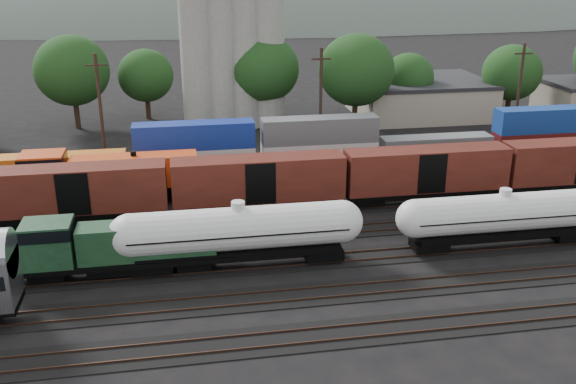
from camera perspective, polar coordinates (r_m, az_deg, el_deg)
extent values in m
plane|color=black|center=(52.27, -4.85, -4.15)|extent=(600.00, 600.00, 0.00)
cube|color=black|center=(39.16, -2.79, -13.16)|extent=(180.00, 3.20, 0.08)
cube|color=#382319|center=(38.52, -2.65, -13.65)|extent=(180.00, 0.08, 0.16)
cube|color=#382319|center=(39.71, -2.92, -12.50)|extent=(180.00, 0.08, 0.16)
cube|color=black|center=(43.39, -3.62, -9.55)|extent=(180.00, 3.20, 0.08)
cube|color=#382319|center=(42.73, -3.52, -9.93)|extent=(180.00, 0.08, 0.16)
cube|color=#382319|center=(43.97, -3.73, -8.99)|extent=(180.00, 0.08, 0.16)
cube|color=black|center=(47.77, -4.30, -6.58)|extent=(180.00, 3.20, 0.08)
cube|color=#382319|center=(47.09, -4.21, -6.88)|extent=(180.00, 0.08, 0.16)
cube|color=#382319|center=(48.37, -4.38, -6.11)|extent=(180.00, 0.08, 0.16)
cube|color=black|center=(52.26, -4.85, -4.11)|extent=(180.00, 3.20, 0.08)
cube|color=#382319|center=(51.57, -4.78, -4.36)|extent=(180.00, 0.08, 0.16)
cube|color=#382319|center=(52.87, -4.92, -3.72)|extent=(180.00, 0.08, 0.16)
cube|color=black|center=(56.83, -5.31, -2.04)|extent=(180.00, 3.20, 0.08)
cube|color=#382319|center=(56.14, -5.25, -2.24)|extent=(180.00, 0.08, 0.16)
cube|color=#382319|center=(57.46, -5.37, -1.70)|extent=(180.00, 0.08, 0.16)
cube|color=black|center=(61.47, -5.70, -0.28)|extent=(180.00, 3.20, 0.08)
cube|color=#382319|center=(60.77, -5.65, -0.45)|extent=(180.00, 0.08, 0.16)
cube|color=#382319|center=(62.11, -5.76, 0.02)|extent=(180.00, 0.08, 0.16)
cube|color=black|center=(66.16, -6.04, 1.23)|extent=(180.00, 3.20, 0.08)
cube|color=#382319|center=(65.46, -6.00, 1.09)|extent=(180.00, 0.08, 0.16)
cube|color=#382319|center=(66.82, -6.08, 1.49)|extent=(180.00, 0.08, 0.16)
cube|color=black|center=(47.33, -14.57, -5.89)|extent=(15.91, 2.71, 0.37)
cube|color=black|center=(47.51, -14.53, -6.35)|extent=(4.68, 2.06, 0.75)
cube|color=#193C21|center=(46.56, -12.39, -4.17)|extent=(9.55, 2.25, 2.53)
cube|color=#193C21|center=(47.32, -20.53, -4.27)|extent=(3.37, 2.71, 3.09)
cube|color=black|center=(46.94, -20.67, -3.17)|extent=(3.46, 2.81, 0.84)
cube|color=#193C21|center=(48.10, -23.03, -5.14)|extent=(1.50, 2.25, 1.68)
cylinder|color=black|center=(46.01, -12.52, -2.58)|extent=(0.47, 0.47, 0.47)
cube|color=black|center=(48.36, -20.55, -6.81)|extent=(2.43, 1.87, 0.66)
cube|color=black|center=(47.36, -8.34, -6.21)|extent=(2.43, 1.87, 0.66)
cylinder|color=silver|center=(46.46, -4.41, -3.23)|extent=(15.32, 3.16, 3.16)
sphere|color=silver|center=(46.48, -13.87, -3.80)|extent=(3.16, 3.16, 3.16)
sphere|color=silver|center=(47.69, 4.79, -2.60)|extent=(3.16, 3.16, 3.16)
cylinder|color=silver|center=(45.77, -4.48, -1.18)|extent=(0.98, 0.98, 0.54)
cube|color=black|center=(46.46, -4.41, -3.23)|extent=(15.67, 3.31, 0.09)
cube|color=black|center=(47.19, -4.36, -5.17)|extent=(14.80, 2.39, 0.54)
cube|color=black|center=(47.40, -11.94, -6.34)|extent=(2.83, 2.18, 0.76)
cube|color=black|center=(48.37, 3.10, -5.33)|extent=(2.83, 2.18, 0.76)
cylinder|color=silver|center=(52.34, 18.58, -1.73)|extent=(14.32, 2.95, 2.95)
sphere|color=silver|center=(49.44, 11.23, -2.32)|extent=(2.95, 2.95, 2.95)
cylinder|color=silver|center=(51.76, 18.79, -0.01)|extent=(0.92, 0.92, 0.51)
cube|color=black|center=(52.34, 18.58, -1.73)|extent=(14.64, 3.09, 0.08)
cube|color=black|center=(52.95, 18.38, -3.36)|extent=(13.83, 2.24, 0.51)
cube|color=black|center=(50.79, 12.43, -4.54)|extent=(2.64, 2.03, 0.71)
cube|color=black|center=(56.10, 23.62, -3.40)|extent=(2.64, 2.03, 0.71)
cube|color=black|center=(61.27, -15.45, 0.29)|extent=(18.92, 3.05, 0.42)
cube|color=black|center=(61.43, -15.41, -0.12)|extent=(5.26, 2.31, 0.84)
cube|color=#D44112|center=(60.54, -13.46, 1.87)|extent=(11.35, 2.52, 2.84)
cube|color=#D44112|center=(61.53, -20.87, 1.67)|extent=(3.78, 3.05, 3.47)
cube|color=black|center=(61.21, -21.00, 2.65)|extent=(3.89, 3.15, 0.95)
cube|color=#D44112|center=(62.35, -23.16, 0.83)|extent=(1.68, 2.52, 1.89)
cylinder|color=black|center=(60.07, -13.58, 3.29)|extent=(0.53, 0.53, 0.53)
cube|color=black|center=(62.44, -20.91, -0.63)|extent=(2.73, 2.10, 0.74)
cube|color=black|center=(61.14, -9.75, 0.03)|extent=(2.73, 2.10, 0.74)
cube|color=black|center=(56.98, -18.15, -1.70)|extent=(15.00, 2.60, 0.40)
cube|color=#4D1A12|center=(56.26, -18.39, 0.28)|extent=(15.00, 2.90, 3.80)
cube|color=black|center=(56.64, -2.60, -0.79)|extent=(15.00, 2.60, 0.40)
cube|color=#4D1A12|center=(55.92, -2.64, 1.22)|extent=(15.00, 2.90, 3.80)
cube|color=black|center=(60.36, 12.05, 0.13)|extent=(15.00, 2.60, 0.40)
cube|color=#4D1A12|center=(59.68, 12.20, 2.02)|extent=(15.00, 2.90, 3.80)
cube|color=black|center=(66.02, -6.05, 1.61)|extent=(160.00, 2.60, 0.60)
cube|color=#C76614|center=(66.42, -19.33, 2.11)|extent=(12.00, 2.40, 2.60)
cube|color=silver|center=(65.43, -8.24, 2.81)|extent=(12.00, 2.40, 2.60)
cube|color=navy|center=(64.69, -8.35, 5.00)|extent=(12.00, 2.40, 2.60)
cube|color=silver|center=(66.91, 2.79, 3.40)|extent=(12.00, 2.40, 2.60)
cube|color=#585A5D|center=(66.19, 2.83, 5.55)|extent=(12.00, 2.40, 2.60)
cube|color=#5B5D60|center=(70.72, 12.99, 3.83)|extent=(12.00, 2.40, 2.60)
cube|color=#491111|center=(76.51, 21.91, 4.12)|extent=(12.00, 2.40, 2.60)
cube|color=navy|center=(75.88, 22.17, 6.00)|extent=(12.00, 2.40, 2.60)
cylinder|color=gray|center=(84.41, -8.01, 11.61)|extent=(4.40, 4.40, 18.00)
cylinder|color=gray|center=(84.56, -5.93, 11.72)|extent=(4.40, 4.40, 18.00)
cylinder|color=gray|center=(84.82, -3.87, 11.80)|extent=(4.40, 4.40, 18.00)
cylinder|color=gray|center=(85.18, -1.82, 11.88)|extent=(4.40, 4.40, 18.00)
cube|color=#9E937F|center=(93.85, 11.61, 8.12)|extent=(18.00, 14.00, 4.60)
cube|color=#232326|center=(93.35, 11.72, 9.64)|extent=(18.36, 14.28, 0.50)
cylinder|color=black|center=(89.14, -18.24, 6.50)|extent=(0.70, 0.70, 3.50)
ellipsoid|color=#1D4218|center=(88.01, -18.66, 10.21)|extent=(9.51, 9.51, 9.01)
cylinder|color=black|center=(91.89, -12.32, 7.22)|extent=(0.70, 0.70, 2.78)
ellipsoid|color=#1D4218|center=(90.97, -12.54, 10.08)|extent=(7.54, 7.54, 7.14)
cylinder|color=black|center=(86.94, -2.10, 7.15)|extent=(0.70, 0.70, 3.41)
ellipsoid|color=#1D4218|center=(85.80, -2.15, 10.87)|extent=(9.26, 9.26, 8.77)
cylinder|color=black|center=(84.61, 5.94, 6.74)|extent=(0.70, 0.70, 3.57)
ellipsoid|color=#1D4218|center=(83.40, 6.09, 10.73)|extent=(9.68, 9.68, 9.17)
cylinder|color=black|center=(91.93, 10.45, 7.30)|extent=(0.70, 0.70, 2.60)
ellipsoid|color=#1D4218|center=(91.06, 10.63, 9.97)|extent=(7.05, 7.05, 6.68)
cylinder|color=black|center=(95.01, 18.93, 7.07)|extent=(0.70, 0.70, 2.94)
ellipsoid|color=#1D4218|center=(94.09, 19.28, 9.99)|extent=(7.99, 7.99, 7.57)
cylinder|color=black|center=(71.64, -16.31, 6.98)|extent=(0.36, 0.36, 12.00)
cube|color=black|center=(70.74, -16.70, 10.75)|extent=(2.20, 0.18, 0.18)
cylinder|color=black|center=(72.87, 2.92, 7.99)|extent=(0.36, 0.36, 12.00)
cube|color=black|center=(71.99, 2.99, 11.72)|extent=(2.20, 0.18, 0.18)
cylinder|color=black|center=(81.49, 19.80, 8.15)|extent=(0.36, 0.36, 12.00)
cube|color=black|center=(80.70, 20.21, 11.48)|extent=(2.20, 0.18, 0.18)
ellipsoid|color=#59665B|center=(313.66, -1.73, 12.31)|extent=(520.00, 286.00, 130.00)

